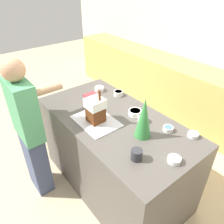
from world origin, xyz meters
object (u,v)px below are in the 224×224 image
object	(u,v)px
baking_tray	(96,121)
candy_bowl_near_tray_right	(135,112)
mug	(137,155)
decorative_tree	(144,118)
candy_bowl_beside_tree	(193,135)
cookbook	(92,96)
person	(29,131)
candy_bowl_far_left	(174,160)
candy_bowl_near_tray_left	(118,93)
candy_bowl_center_rear	(168,129)
candy_bowl_front_corner	(143,120)
gingerbread_house	(95,110)
candy_bowl_behind_tray	(99,89)

from	to	relation	value
baking_tray	candy_bowl_near_tray_right	xyz separation A→B (m)	(0.15, 0.38, 0.03)
baking_tray	mug	bearing A→B (deg)	-3.90
decorative_tree	candy_bowl_beside_tree	xyz separation A→B (m)	(0.29, 0.34, -0.17)
cookbook	person	bearing A→B (deg)	-89.67
decorative_tree	cookbook	world-z (taller)	decorative_tree
candy_bowl_far_left	candy_bowl_near_tray_left	bearing A→B (deg)	162.37
candy_bowl_center_rear	candy_bowl_far_left	xyz separation A→B (m)	(0.29, -0.27, 0.00)
candy_bowl_near_tray_right	person	bearing A→B (deg)	-122.67
candy_bowl_far_left	candy_bowl_front_corner	bearing A→B (deg)	159.96
baking_tray	candy_bowl_center_rear	size ratio (longest dim) A/B	4.96
candy_bowl_front_corner	person	world-z (taller)	person
candy_bowl_beside_tree	person	bearing A→B (deg)	-137.15
candy_bowl_beside_tree	candy_bowl_front_corner	xyz separation A→B (m)	(-0.44, -0.19, 0.00)
decorative_tree	candy_bowl_center_rear	bearing A→B (deg)	67.61
gingerbread_house	candy_bowl_near_tray_left	size ratio (longest dim) A/B	3.12
candy_bowl_near_tray_left	candy_bowl_near_tray_right	xyz separation A→B (m)	(0.43, -0.13, -0.00)
candy_bowl_far_left	cookbook	distance (m)	1.26
candy_bowl_near_tray_left	cookbook	distance (m)	0.31
candy_bowl_front_corner	cookbook	distance (m)	0.73
baking_tray	decorative_tree	world-z (taller)	decorative_tree
candy_bowl_center_rear	mug	xyz separation A→B (m)	(0.08, -0.48, 0.02)
candy_bowl_front_corner	candy_bowl_near_tray_right	bearing A→B (deg)	170.52
baking_tray	candy_bowl_far_left	size ratio (longest dim) A/B	4.43
candy_bowl_near_tray_right	mug	size ratio (longest dim) A/B	1.47
candy_bowl_beside_tree	candy_bowl_near_tray_right	size ratio (longest dim) A/B	0.72
baking_tray	cookbook	world-z (taller)	cookbook
gingerbread_house	candy_bowl_beside_tree	size ratio (longest dim) A/B	3.51
gingerbread_house	mug	world-z (taller)	gingerbread_house
baking_tray	candy_bowl_beside_tree	bearing A→B (deg)	36.86
candy_bowl_center_rear	cookbook	world-z (taller)	candy_bowl_center_rear
candy_bowl_front_corner	mug	bearing A→B (deg)	-50.74
candy_bowl_beside_tree	candy_bowl_near_tray_left	distance (m)	1.00
cookbook	gingerbread_house	bearing A→B (deg)	-29.51
decorative_tree	candy_bowl_near_tray_left	world-z (taller)	decorative_tree
candy_bowl_near_tray_right	candy_bowl_behind_tray	bearing A→B (deg)	177.78
gingerbread_house	candy_bowl_near_tray_left	distance (m)	0.59
candy_bowl_near_tray_right	cookbook	bearing A→B (deg)	-167.28
gingerbread_house	candy_bowl_far_left	bearing A→B (deg)	11.37
candy_bowl_behind_tray	mug	world-z (taller)	mug
candy_bowl_far_left	candy_bowl_behind_tray	xyz separation A→B (m)	(-1.33, 0.24, 0.00)
candy_bowl_near_tray_right	person	world-z (taller)	person
baking_tray	candy_bowl_beside_tree	distance (m)	0.91
person	cookbook	bearing A→B (deg)	90.33
candy_bowl_near_tray_left	mug	world-z (taller)	mug
cookbook	mug	bearing A→B (deg)	-15.41
candy_bowl_front_corner	candy_bowl_far_left	size ratio (longest dim) A/B	0.94
candy_bowl_front_corner	baking_tray	bearing A→B (deg)	-128.70
decorative_tree	baking_tray	bearing A→B (deg)	-155.08
gingerbread_house	candy_bowl_beside_tree	xyz separation A→B (m)	(0.73, 0.55, -0.12)
gingerbread_house	mug	xyz separation A→B (m)	(0.61, -0.04, -0.09)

